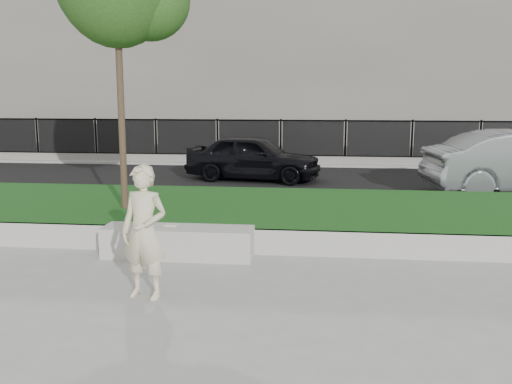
# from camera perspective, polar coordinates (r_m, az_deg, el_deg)

# --- Properties ---
(ground) EXTENTS (90.00, 90.00, 0.00)m
(ground) POSITION_cam_1_polar(r_m,az_deg,el_deg) (7.98, 0.56, -8.33)
(ground) COLOR gray
(ground) RESTS_ON ground
(grass_bank) EXTENTS (34.00, 4.00, 0.40)m
(grass_bank) POSITION_cam_1_polar(r_m,az_deg,el_deg) (10.81, 2.22, -2.37)
(grass_bank) COLOR black
(grass_bank) RESTS_ON ground
(grass_kerb) EXTENTS (34.00, 0.08, 0.40)m
(grass_kerb) POSITION_cam_1_polar(r_m,az_deg,el_deg) (8.91, 1.27, -5.03)
(grass_kerb) COLOR #AAA79F
(grass_kerb) RESTS_ON ground
(street) EXTENTS (34.00, 7.00, 0.04)m
(street) POSITION_cam_1_polar(r_m,az_deg,el_deg) (16.25, 3.69, 1.10)
(street) COLOR black
(street) RESTS_ON ground
(far_pavement) EXTENTS (34.00, 3.00, 0.12)m
(far_pavement) POSITION_cam_1_polar(r_m,az_deg,el_deg) (20.70, 4.32, 3.10)
(far_pavement) COLOR gray
(far_pavement) RESTS_ON ground
(iron_fence) EXTENTS (32.00, 0.30, 1.50)m
(iron_fence) POSITION_cam_1_polar(r_m,az_deg,el_deg) (19.65, 4.22, 4.16)
(iron_fence) COLOR slate
(iron_fence) RESTS_ON far_pavement
(building_facade) EXTENTS (34.00, 10.00, 10.00)m
(building_facade) POSITION_cam_1_polar(r_m,az_deg,el_deg) (27.66, 5.06, 15.04)
(building_facade) COLOR #656158
(building_facade) RESTS_ON ground
(stone_bench) EXTENTS (2.30, 0.58, 0.47)m
(stone_bench) POSITION_cam_1_polar(r_m,az_deg,el_deg) (8.85, -7.79, -4.99)
(stone_bench) COLOR #AAA79F
(stone_bench) RESTS_ON ground
(man) EXTENTS (0.68, 0.52, 1.65)m
(man) POSITION_cam_1_polar(r_m,az_deg,el_deg) (7.06, -11.11, -3.96)
(man) COLOR beige
(man) RESTS_ON ground
(book) EXTENTS (0.20, 0.15, 0.02)m
(book) POSITION_cam_1_polar(r_m,az_deg,el_deg) (8.91, -8.48, -3.27)
(book) COLOR beige
(book) RESTS_ON stone_bench
(car_dark) EXTENTS (4.01, 2.16, 1.30)m
(car_dark) POSITION_cam_1_polar(r_m,az_deg,el_deg) (16.16, -0.25, 3.47)
(car_dark) COLOR black
(car_dark) RESTS_ON street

